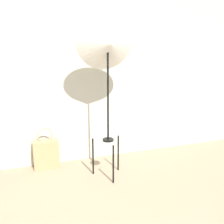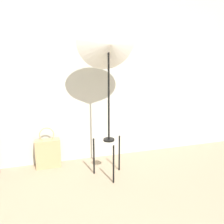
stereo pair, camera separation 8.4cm
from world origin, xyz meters
name	(u,v)px [view 1 (the left image)]	position (x,y,z in m)	size (l,w,h in m)	color
wall_back	(80,65)	(0.00, 2.54, 1.30)	(8.00, 0.05, 2.60)	beige
photo_umbrella	(108,44)	(0.18, 1.94, 1.56)	(0.68, 0.37, 1.93)	black
tote_bag	(46,154)	(-0.51, 2.39, 0.19)	(0.32, 0.13, 0.54)	tan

